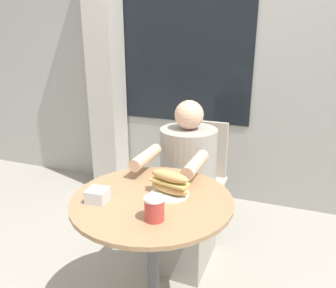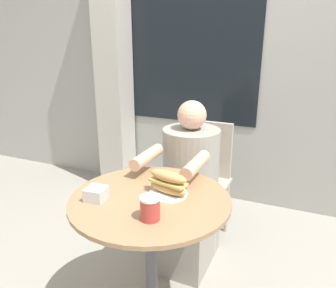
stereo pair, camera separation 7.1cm
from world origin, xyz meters
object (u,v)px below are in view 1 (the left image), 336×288
at_px(diner_chair, 200,169).
at_px(drink_cup, 154,208).
at_px(cafe_table, 153,233).
at_px(sandwich_on_plate, 170,184).
at_px(seated_diner, 186,196).

relative_size(diner_chair, drink_cup, 8.55).
bearing_deg(cafe_table, sandwich_on_plate, 43.17).
distance_m(sandwich_on_plate, drink_cup, 0.23).
height_order(cafe_table, diner_chair, diner_chair).
distance_m(diner_chair, drink_cup, 1.13).
xyz_separation_m(diner_chair, sandwich_on_plate, (0.08, -0.86, 0.27)).
bearing_deg(sandwich_on_plate, cafe_table, -136.83).
relative_size(diner_chair, sandwich_on_plate, 4.09).
distance_m(seated_diner, drink_cup, 0.82).
xyz_separation_m(cafe_table, seated_diner, (-0.01, 0.57, -0.08)).
xyz_separation_m(cafe_table, sandwich_on_plate, (0.07, 0.06, 0.25)).
relative_size(cafe_table, seated_diner, 0.70).
xyz_separation_m(diner_chair, drink_cup, (0.09, -1.09, 0.27)).
xyz_separation_m(cafe_table, drink_cup, (0.09, -0.17, 0.25)).
relative_size(sandwich_on_plate, drink_cup, 2.09).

